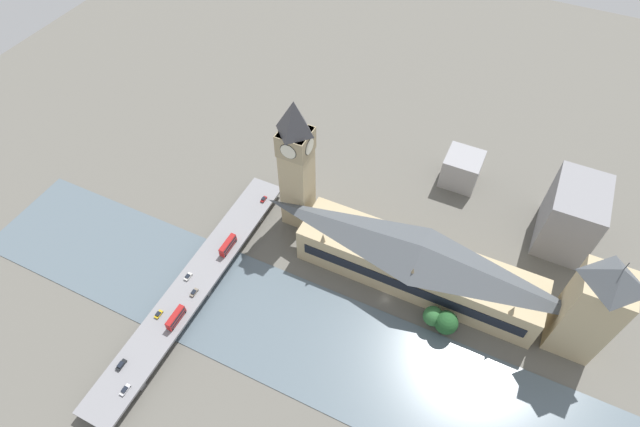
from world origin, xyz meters
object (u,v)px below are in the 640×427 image
parliament_hall (418,264)px  car_southbound_mid (188,277)px  road_bridge (195,283)px  car_southbound_lead (121,365)px  car_northbound_mid (264,199)px  clock_tower (296,162)px  victoria_tower (591,308)px  car_northbound_tail (159,314)px  car_northbound_lead (125,390)px  car_southbound_tail (194,292)px  double_decker_bus_lead (176,317)px  double_decker_bus_mid (228,245)px

parliament_hall → car_southbound_mid: 99.19m
road_bridge → car_southbound_lead: bearing=175.1°
car_northbound_mid → clock_tower: bearing=-84.8°
parliament_hall → car_northbound_mid: size_ratio=26.73×
victoria_tower → car_northbound_tail: (-64.69, 153.92, -19.50)m
car_northbound_tail → clock_tower: bearing=-19.4°
parliament_hall → clock_tower: (10.38, 62.42, 24.95)m
car_northbound_mid → car_southbound_mid: (-53.04, 7.54, -0.06)m
car_southbound_lead → car_northbound_lead: bearing=-132.3°
car_northbound_lead → car_southbound_tail: bearing=1.0°
double_decker_bus_lead → car_northbound_mid: size_ratio=2.66×
clock_tower → car_northbound_lead: size_ratio=15.16×
parliament_hall → road_bridge: (-45.05, 84.72, -8.36)m
car_southbound_tail → double_decker_bus_lead: bearing=-175.7°
car_southbound_mid → car_southbound_tail: 8.78m
victoria_tower → double_decker_bus_mid: (-23.72, 146.00, -17.46)m
double_decker_bus_lead → road_bridge: bearing=12.7°
car_northbound_tail → road_bridge: bearing=-11.8°
victoria_tower → car_northbound_lead: victoria_tower is taller
double_decker_bus_mid → car_northbound_mid: (32.36, 0.06, -1.99)m
road_bridge → car_southbound_mid: car_southbound_mid is taller
car_northbound_lead → car_southbound_lead: 10.30m
road_bridge → car_northbound_lead: (-50.27, -3.88, 1.73)m
clock_tower → victoria_tower: size_ratio=1.27×
car_southbound_lead → car_southbound_tail: car_southbound_lead is taller
road_bridge → car_northbound_mid: bearing=-4.0°
parliament_hall → clock_tower: size_ratio=1.49×
car_northbound_lead → car_southbound_mid: 51.53m
car_northbound_mid → car_southbound_mid: bearing=171.9°
car_southbound_mid → double_decker_bus_mid: bearing=-20.2°
car_northbound_tail → double_decker_bus_lead: bearing=-82.0°
double_decker_bus_lead → car_southbound_mid: (19.13, 7.91, -1.96)m
road_bridge → double_decker_bus_lead: size_ratio=12.52×
clock_tower → car_northbound_mid: (-1.69, 18.52, -31.51)m
clock_tower → car_southbound_lead: clock_tower is taller
road_bridge → double_decker_bus_mid: (21.38, -3.84, 3.80)m
double_decker_bus_mid → parliament_hall: bearing=-73.7°
car_northbound_tail → car_southbound_lead: (-23.75, -0.34, 0.04)m
car_northbound_lead → car_southbound_mid: (50.96, 7.64, 0.01)m
car_northbound_tail → car_southbound_mid: car_northbound_tail is taller
clock_tower → double_decker_bus_mid: size_ratio=6.40×
road_bridge → double_decker_bus_lead: double_decker_bus_lead is taller
clock_tower → car_northbound_lead: bearing=170.1°
car_northbound_mid → car_southbound_lead: bearing=175.6°
double_decker_bus_mid → car_northbound_tail: size_ratio=2.88×
victoria_tower → car_southbound_mid: (-44.40, 153.60, -19.52)m
car_southbound_tail → car_northbound_tail: bearing=154.1°
parliament_hall → car_northbound_tail: 110.03m
clock_tower → car_southbound_mid: bearing=154.5°
parliament_hall → car_northbound_lead: 125.15m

